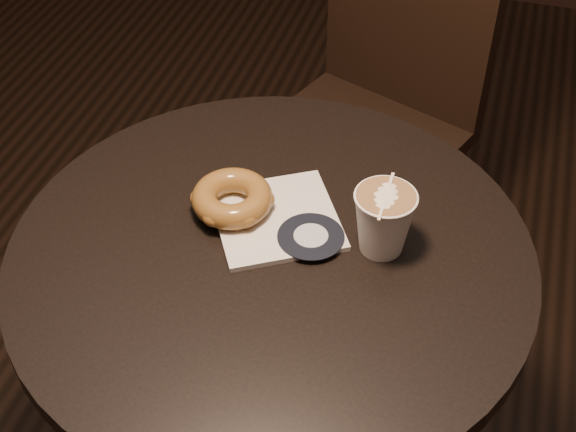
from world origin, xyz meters
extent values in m
cylinder|color=black|center=(0.00, 0.00, 0.73)|extent=(0.70, 0.70, 0.03)
cylinder|color=black|center=(0.00, 0.00, 0.37)|extent=(0.07, 0.07, 0.70)
cube|color=black|center=(-0.01, 0.65, 0.44)|extent=(0.51, 0.51, 0.04)
cylinder|color=black|center=(-0.23, 0.55, 0.22)|extent=(0.04, 0.04, 0.44)
cylinder|color=black|center=(0.08, 0.43, 0.22)|extent=(0.04, 0.04, 0.44)
cylinder|color=black|center=(-0.11, 0.86, 0.22)|extent=(0.04, 0.04, 0.44)
cylinder|color=black|center=(0.20, 0.74, 0.22)|extent=(0.04, 0.04, 0.44)
cube|color=silver|center=(-0.01, 0.05, 0.75)|extent=(0.22, 0.22, 0.01)
torus|color=brown|center=(-0.07, 0.05, 0.78)|extent=(0.11, 0.11, 0.04)
camera|label=1|loc=(0.23, -0.71, 1.50)|focal=50.00mm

